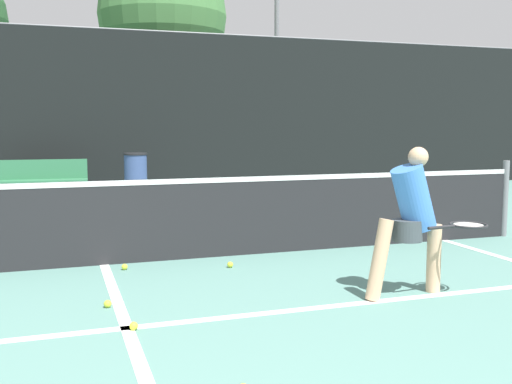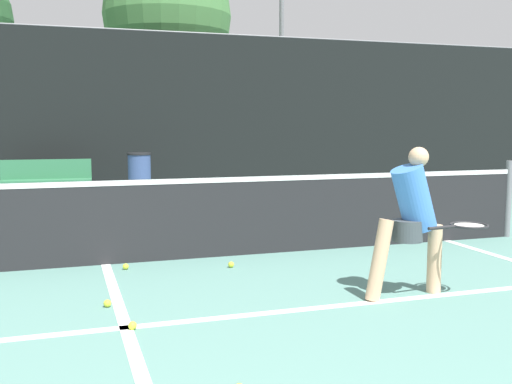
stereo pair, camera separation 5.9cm
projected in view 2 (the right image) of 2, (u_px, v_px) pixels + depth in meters
The scene contains 16 objects.
court_service_line at pixel (126, 327), 4.65m from camera, with size 8.25×0.10×0.01m, color white.
court_center_mark at pixel (123, 320), 4.83m from camera, with size 0.10×4.04×0.01m, color white.
net at pixel (104, 220), 6.69m from camera, with size 11.09×0.09×1.07m.
fence_back at pixel (81, 113), 13.07m from camera, with size 24.00×0.06×3.67m.
player_practicing at pixel (413, 217), 5.44m from camera, with size 1.16×0.52×1.38m.
tennis_ball_scattered_0 at pixel (381, 264), 6.62m from camera, with size 0.07×0.07×0.07m, color #D1E033.
tennis_ball_scattered_2 at pixel (107, 303), 5.17m from camera, with size 0.07×0.07×0.07m, color #D1E033.
tennis_ball_scattered_3 at pixel (231, 265), 6.60m from camera, with size 0.07×0.07×0.07m, color #D1E033.
tennis_ball_scattered_6 at pixel (126, 267), 6.51m from camera, with size 0.07×0.07×0.07m, color #D1E033.
tennis_ball_scattered_8 at pixel (133, 326), 4.60m from camera, with size 0.07×0.07×0.07m, color #D1E033.
courtside_bench at pixel (46, 179), 12.15m from camera, with size 1.79×0.47×0.86m.
trash_bin at pixel (140, 177), 12.40m from camera, with size 0.49×0.49×0.99m.
parked_car at pixel (225, 155), 18.03m from camera, with size 1.80×4.62×1.53m.
floodlight_mast at pixel (282, 12), 20.29m from camera, with size 1.10×0.24×8.42m.
tree_west at pixel (167, 17), 17.83m from camera, with size 3.80×3.80×6.69m.
building_far at pixel (69, 102), 30.09m from camera, with size 36.00×2.40×5.41m, color beige.
Camera 2 is at (-0.43, -0.58, 1.57)m, focal length 42.00 mm.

